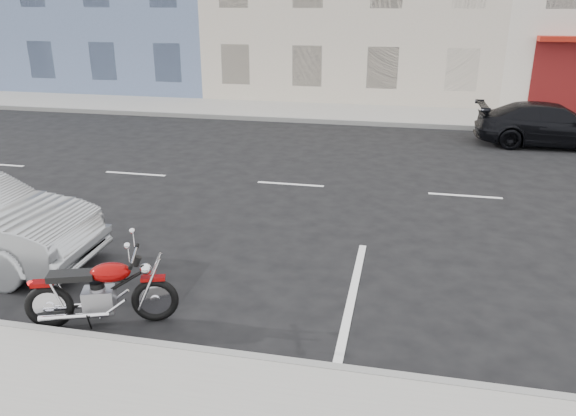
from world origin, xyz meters
TOP-DOWN VIEW (x-y plane):
  - ground at (0.00, 0.00)m, footprint 120.00×120.00m
  - sidewalk_far at (-5.00, 8.70)m, footprint 80.00×3.40m
  - curb_far at (-5.00, 7.00)m, footprint 80.00×0.12m
  - motorcycle at (-2.53, -6.28)m, footprint 1.93×0.90m
  - car_far at (4.80, 5.31)m, footprint 4.36×1.83m

SIDE VIEW (x-z plane):
  - ground at x=0.00m, z-range 0.00..0.00m
  - sidewalk_far at x=-5.00m, z-range 0.00..0.15m
  - curb_far at x=-5.00m, z-range 0.00..0.16m
  - motorcycle at x=-2.53m, z-range -0.04..0.96m
  - car_far at x=4.80m, z-range 0.00..1.26m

